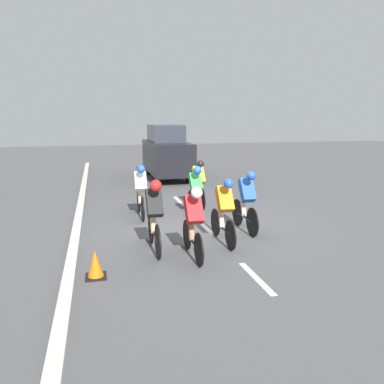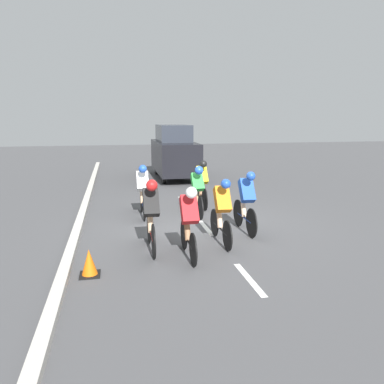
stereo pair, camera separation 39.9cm
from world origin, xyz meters
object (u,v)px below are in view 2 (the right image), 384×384
cyclist_white (143,189)px  cyclist_blue (246,201)px  cyclist_black (151,213)px  support_car (174,152)px  traffic_cone (89,263)px  cyclist_yellow (202,183)px  cyclist_red (189,220)px  cyclist_orange (222,209)px  cyclist_green (197,189)px

cyclist_white → cyclist_blue: bearing=139.6°
cyclist_black → support_car: support_car is taller
cyclist_blue → traffic_cone: size_ratio=3.42×
traffic_cone → cyclist_yellow: bearing=-124.2°
cyclist_red → cyclist_blue: bearing=-140.1°
cyclist_orange → traffic_cone: size_ratio=3.47×
support_car → traffic_cone: (3.24, 10.59, -0.97)m
cyclist_red → cyclist_white: (0.65, -3.43, -0.00)m
cyclist_blue → cyclist_green: size_ratio=1.05×
cyclist_black → traffic_cone: (1.22, 1.03, -0.59)m
cyclist_yellow → traffic_cone: bearing=55.8°
cyclist_green → cyclist_red: bearing=74.5°
support_car → cyclist_black: bearing=78.1°
cyclist_red → cyclist_orange: bearing=-141.0°
cyclist_blue → traffic_cone: (3.61, 1.88, -0.57)m
cyclist_yellow → cyclist_green: bearing=70.1°
cyclist_yellow → traffic_cone: (3.15, 4.63, -0.56)m
cyclist_blue → cyclist_orange: cyclist_blue is taller
cyclist_green → cyclist_yellow: bearing=-109.9°
cyclist_orange → support_car: size_ratio=0.39×
cyclist_green → cyclist_white: 1.55m
cyclist_black → support_car: size_ratio=0.39×
cyclist_orange → traffic_cone: 3.08m
cyclist_green → cyclist_white: size_ratio=0.94×
cyclist_red → cyclist_yellow: size_ratio=0.97×
cyclist_blue → cyclist_orange: 1.08m
cyclist_yellow → cyclist_orange: size_ratio=0.97×
cyclist_green → cyclist_yellow: 1.07m
cyclist_green → cyclist_orange: cyclist_orange is taller
cyclist_green → cyclist_yellow: size_ratio=0.97×
cyclist_blue → cyclist_black: size_ratio=0.98×
cyclist_yellow → support_car: support_car is taller
cyclist_white → traffic_cone: size_ratio=3.49×
cyclist_red → cyclist_black: 0.90m
support_car → cyclist_blue: bearing=92.5°
cyclist_green → support_car: 6.99m
cyclist_black → cyclist_blue: bearing=-160.5°
cyclist_blue → traffic_cone: bearing=27.5°
cyclist_blue → cyclist_green: 1.93m
cyclist_yellow → cyclist_blue: bearing=99.6°
cyclist_red → cyclist_green: bearing=-105.5°
cyclist_green → cyclist_black: bearing=58.8°
cyclist_orange → cyclist_yellow: bearing=-95.9°
cyclist_black → cyclist_green: bearing=-121.2°
cyclist_orange → cyclist_white: 3.11m
cyclist_orange → cyclist_black: (1.58, 0.14, 0.04)m
cyclist_green → cyclist_red: 3.29m
cyclist_red → cyclist_orange: (-0.89, -0.72, -0.01)m
cyclist_red → cyclist_orange: size_ratio=0.95×
cyclist_red → traffic_cone: (1.91, 0.46, -0.56)m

